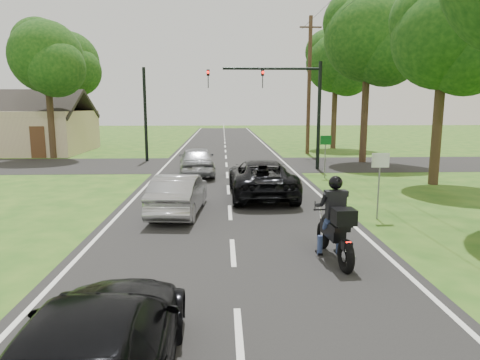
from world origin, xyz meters
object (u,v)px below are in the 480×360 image
(dark_suv, at_px, (261,178))
(sign_green, at_px, (326,146))
(silver_sedan, at_px, (179,194))
(motorcycle_rider, at_px, (335,227))
(silver_suv, at_px, (197,161))
(utility_pole_far, at_px, (309,85))
(sign_white, at_px, (380,170))
(traffic_signal, at_px, (286,96))
(dark_car_behind, at_px, (96,351))

(dark_suv, height_order, sign_green, sign_green)
(silver_sedan, bearing_deg, dark_suv, -133.24)
(dark_suv, bearing_deg, motorcycle_rider, 97.52)
(silver_suv, bearing_deg, utility_pole_far, -133.14)
(sign_green, bearing_deg, motorcycle_rider, -102.30)
(sign_green, bearing_deg, sign_white, -91.43)
(silver_suv, xyz_separation_m, sign_white, (6.29, -9.04, 0.83))
(silver_suv, distance_m, traffic_signal, 6.28)
(dark_suv, height_order, silver_sedan, dark_suv)
(dark_car_behind, bearing_deg, sign_white, -129.07)
(sign_white, bearing_deg, sign_green, 88.57)
(traffic_signal, xyz_separation_m, utility_pole_far, (2.86, 8.00, 0.95))
(dark_suv, relative_size, traffic_signal, 0.83)
(motorcycle_rider, relative_size, dark_car_behind, 0.50)
(dark_suv, relative_size, sign_white, 2.50)
(utility_pole_far, bearing_deg, sign_green, -96.73)
(silver_suv, distance_m, dark_car_behind, 17.39)
(dark_suv, relative_size, sign_green, 2.50)
(utility_pole_far, height_order, sign_green, utility_pole_far)
(utility_pole_far, distance_m, sign_green, 11.63)
(dark_car_behind, xyz_separation_m, traffic_signal, (5.10, 19.37, 3.44))
(motorcycle_rider, relative_size, sign_white, 1.11)
(dark_car_behind, xyz_separation_m, utility_pole_far, (7.96, 27.37, 4.39))
(traffic_signal, distance_m, sign_green, 4.24)
(silver_suv, bearing_deg, sign_white, 119.63)
(traffic_signal, relative_size, sign_white, 3.00)
(silver_sedan, height_order, silver_suv, silver_suv)
(motorcycle_rider, relative_size, dark_suv, 0.44)
(dark_suv, bearing_deg, sign_white, 131.92)
(dark_suv, bearing_deg, silver_sedan, 41.15)
(silver_sedan, relative_size, utility_pole_far, 0.41)
(dark_car_behind, relative_size, traffic_signal, 0.74)
(dark_car_behind, bearing_deg, silver_suv, -91.92)
(silver_sedan, bearing_deg, utility_pole_far, -108.86)
(silver_suv, xyz_separation_m, sign_green, (6.49, -1.04, 0.83))
(sign_green, bearing_deg, utility_pole_far, 83.27)
(traffic_signal, bearing_deg, utility_pole_far, 70.32)
(silver_suv, relative_size, traffic_signal, 0.70)
(dark_suv, bearing_deg, silver_suv, -62.49)
(motorcycle_rider, relative_size, utility_pole_far, 0.24)
(dark_suv, distance_m, sign_green, 5.69)
(sign_green, bearing_deg, traffic_signal, 117.38)
(motorcycle_rider, distance_m, dark_suv, 7.36)
(utility_pole_far, bearing_deg, motorcycle_rider, -99.61)
(dark_suv, xyz_separation_m, silver_suv, (-2.89, 5.36, 0.02))
(silver_suv, height_order, sign_white, sign_white)
(dark_suv, bearing_deg, traffic_signal, -106.29)
(silver_sedan, distance_m, sign_green, 9.70)
(silver_suv, xyz_separation_m, traffic_signal, (4.92, 1.98, 3.37))
(traffic_signal, xyz_separation_m, sign_white, (1.36, -11.02, -2.54))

